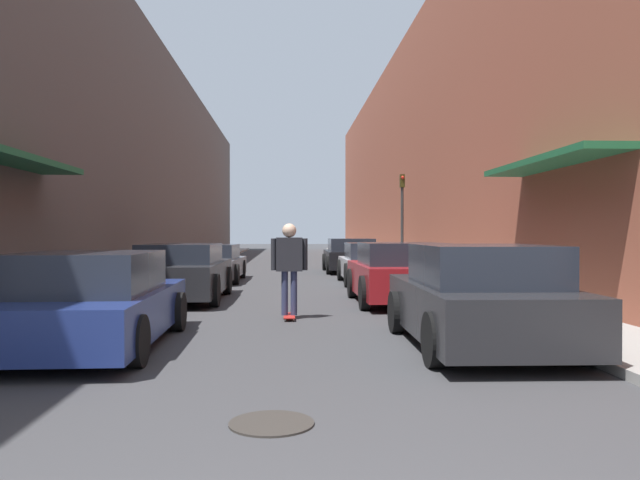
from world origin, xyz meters
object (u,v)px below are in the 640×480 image
at_px(parked_car_right_3, 351,256).
at_px(skateboarder, 289,260).
at_px(parked_car_right_2, 373,264).
at_px(traffic_light, 402,213).
at_px(parked_car_left_1, 182,273).
at_px(parked_car_right_0, 480,299).
at_px(parked_car_left_2, 211,263).
at_px(parked_car_right_1, 400,274).
at_px(parked_car_left_0, 91,302).
at_px(manhole_cover, 271,423).

xyz_separation_m(parked_car_right_3, skateboarder, (-2.45, -13.28, 0.42)).
bearing_deg(parked_car_right_2, traffic_light, 60.05).
bearing_deg(parked_car_right_2, parked_car_left_1, -138.19).
distance_m(parked_car_right_0, parked_car_right_3, 16.21).
height_order(parked_car_right_3, skateboarder, skateboarder).
bearing_deg(parked_car_right_3, parked_car_right_0, -89.52).
height_order(parked_car_left_2, parked_car_right_0, parked_car_right_0).
bearing_deg(parked_car_right_3, parked_car_right_1, -89.91).
xyz_separation_m(parked_car_left_0, traffic_light, (6.60, 12.72, 1.64)).
xyz_separation_m(parked_car_left_0, parked_car_left_2, (0.20, 11.56, -0.04)).
bearing_deg(parked_car_left_0, traffic_light, 62.57).
xyz_separation_m(parked_car_right_0, traffic_light, (1.33, 12.99, 1.59)).
height_order(parked_car_right_2, parked_car_right_3, parked_car_right_3).
distance_m(parked_car_right_3, manhole_cover, 19.65).
height_order(parked_car_right_3, traffic_light, traffic_light).
bearing_deg(parked_car_right_1, parked_car_left_1, 170.32).
bearing_deg(traffic_light, parked_car_right_1, -100.70).
xyz_separation_m(parked_car_right_0, parked_car_right_2, (-0.00, 10.68, -0.06)).
xyz_separation_m(skateboarder, manhole_cover, (-0.16, -6.18, -1.06)).
distance_m(parked_car_right_1, skateboarder, 3.46).
relative_size(parked_car_left_0, manhole_cover, 6.27).
distance_m(parked_car_left_1, manhole_cover, 9.72).
xyz_separation_m(parked_car_right_1, manhole_cover, (-2.62, -8.58, -0.65)).
relative_size(parked_car_left_0, parked_car_right_0, 1.07).
bearing_deg(parked_car_right_1, parked_car_right_0, -88.73).
distance_m(parked_car_right_1, traffic_light, 7.96).
relative_size(parked_car_left_1, parked_car_right_2, 1.08).
bearing_deg(parked_car_right_3, manhole_cover, -97.62).
bearing_deg(traffic_light, manhole_cover, -104.06).
height_order(parked_car_right_3, manhole_cover, parked_car_right_3).
height_order(parked_car_left_0, parked_car_left_1, parked_car_left_1).
relative_size(parked_car_left_1, parked_car_right_3, 1.06).
relative_size(parked_car_right_1, parked_car_right_3, 0.95).
bearing_deg(manhole_cover, parked_car_left_0, 125.80).
height_order(parked_car_left_1, parked_car_right_3, parked_car_right_3).
bearing_deg(manhole_cover, parked_car_right_3, 82.38).
distance_m(parked_car_left_1, skateboarder, 4.09).
relative_size(parked_car_right_0, skateboarder, 2.36).
bearing_deg(parked_car_left_2, skateboarder, -74.35).
xyz_separation_m(parked_car_left_0, parked_car_right_0, (5.27, -0.27, 0.05)).
height_order(parked_car_right_1, manhole_cover, parked_car_right_1).
relative_size(parked_car_left_2, parked_car_right_2, 1.08).
bearing_deg(parked_car_left_2, parked_car_left_1, -89.72).
distance_m(parked_car_right_0, traffic_light, 13.15).
distance_m(parked_car_right_3, skateboarder, 13.51).
height_order(parked_car_left_0, parked_car_right_1, parked_car_right_1).
bearing_deg(parked_car_left_0, skateboarder, 44.74).
relative_size(parked_car_right_0, parked_car_right_1, 1.04).
bearing_deg(parked_car_left_0, parked_car_right_2, 63.15).
relative_size(parked_car_left_1, manhole_cover, 6.28).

